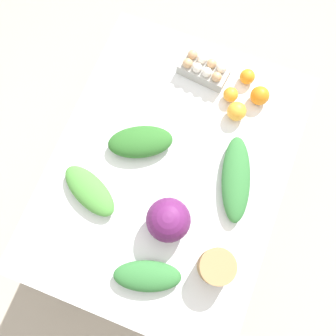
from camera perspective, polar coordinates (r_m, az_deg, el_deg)
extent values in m
plane|color=#B2A899|center=(2.31, 0.00, -4.81)|extent=(8.00, 8.00, 0.00)
cube|color=silver|center=(1.60, 0.00, -0.32)|extent=(1.28, 0.97, 0.03)
cylinder|color=olive|center=(2.22, -5.02, 14.88)|extent=(0.06, 0.06, 0.70)
cylinder|color=olive|center=(2.01, -18.14, -13.69)|extent=(0.06, 0.06, 0.70)
cylinder|color=olive|center=(2.16, 16.49, 7.18)|extent=(0.06, 0.06, 0.70)
cylinder|color=olive|center=(1.95, 6.02, -23.45)|extent=(0.06, 0.06, 0.70)
sphere|color=#601E5B|center=(1.46, 0.06, -7.92)|extent=(0.18, 0.18, 0.18)
cube|color=#A8A8A3|center=(1.74, 5.46, 14.57)|extent=(0.13, 0.23, 0.06)
sphere|color=tan|center=(1.70, 3.02, 15.65)|extent=(0.04, 0.04, 0.04)
sphere|color=white|center=(1.69, 4.48, 14.99)|extent=(0.04, 0.04, 0.04)
sphere|color=white|center=(1.69, 5.95, 14.31)|extent=(0.04, 0.04, 0.04)
sphere|color=tan|center=(1.68, 7.43, 13.61)|extent=(0.04, 0.04, 0.04)
sphere|color=tan|center=(1.72, 3.78, 16.86)|extent=(0.04, 0.04, 0.04)
sphere|color=white|center=(1.72, 5.23, 16.20)|extent=(0.04, 0.04, 0.04)
sphere|color=tan|center=(1.71, 6.69, 15.54)|extent=(0.04, 0.04, 0.04)
sphere|color=white|center=(1.70, 8.15, 14.85)|extent=(0.04, 0.04, 0.04)
cylinder|color=#A87F51|center=(1.48, 7.38, -14.68)|extent=(0.14, 0.14, 0.12)
ellipsoid|color=#337538|center=(1.50, -3.18, -16.13)|extent=(0.20, 0.29, 0.07)
ellipsoid|color=#4C933D|center=(1.57, -11.87, -3.42)|extent=(0.22, 0.30, 0.07)
ellipsoid|color=#337538|center=(1.56, 10.31, -1.61)|extent=(0.38, 0.22, 0.07)
ellipsoid|color=#2D6B28|center=(1.58, -4.23, 3.99)|extent=(0.25, 0.31, 0.08)
sphere|color=orange|center=(1.75, 12.00, 13.47)|extent=(0.07, 0.07, 0.07)
sphere|color=#F9A833|center=(1.66, 10.42, 8.49)|extent=(0.08, 0.08, 0.08)
sphere|color=orange|center=(1.71, 13.81, 10.65)|extent=(0.08, 0.08, 0.08)
sphere|color=orange|center=(1.69, 9.54, 10.98)|extent=(0.07, 0.07, 0.07)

